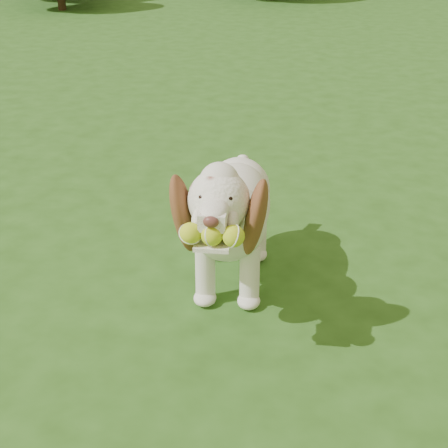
# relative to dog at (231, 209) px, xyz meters

# --- Properties ---
(ground) EXTENTS (80.00, 80.00, 0.00)m
(ground) POSITION_rel_dog_xyz_m (0.39, 0.66, -0.48)
(ground) COLOR #254B15
(ground) RESTS_ON ground
(dog) EXTENTS (0.50, 1.37, 0.89)m
(dog) POSITION_rel_dog_xyz_m (0.00, 0.00, 0.00)
(dog) COLOR white
(dog) RESTS_ON ground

